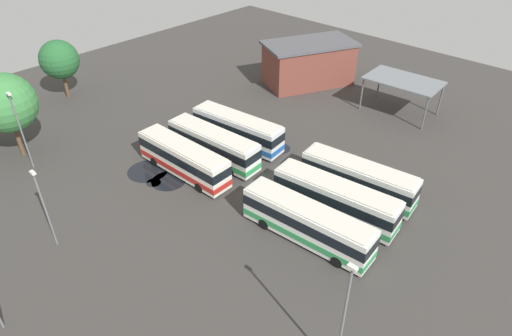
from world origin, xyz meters
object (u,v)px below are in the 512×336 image
bus_row1_slot0 (237,129)px  depot_building (309,63)px  maintenance_shelter (404,82)px  bus_row0_slot0 (358,179)px  lamp_post_by_building (20,128)px  bus_row0_slot2 (307,223)px  bus_row0_slot1 (335,199)px  tree_north_edge (59,60)px  tree_east_edge (6,103)px  lamp_post_far_corner (44,206)px  bus_row1_slot2 (183,158)px  lamp_post_mid_lot (344,318)px  bus_row1_slot1 (213,145)px

bus_row1_slot0 → depot_building: size_ratio=0.80×
maintenance_shelter → bus_row0_slot0: bearing=106.3°
lamp_post_by_building → bus_row0_slot2: bearing=-158.6°
bus_row0_slot1 → tree_north_edge: size_ratio=1.51×
bus_row1_slot0 → tree_east_edge: tree_east_edge is taller
lamp_post_far_corner → bus_row1_slot2: bearing=-89.6°
bus_row1_slot0 → depot_building: bearing=-76.8°
bus_row1_slot2 → depot_building: bearing=-80.2°
bus_row1_slot0 → lamp_post_by_building: lamp_post_by_building is taller
lamp_post_far_corner → tree_north_edge: (25.42, -14.62, 1.11)m
bus_row0_slot0 → maintenance_shelter: size_ratio=1.23×
depot_building → lamp_post_mid_lot: bearing=129.6°
tree_north_edge → depot_building: bearing=-129.4°
lamp_post_far_corner → tree_north_edge: 29.35m
depot_building → bus_row0_slot1: bearing=132.0°
bus_row1_slot0 → bus_row1_slot2: (-0.20, 7.80, 0.00)m
bus_row0_slot2 → lamp_post_far_corner: (14.73, 14.44, 2.26)m
maintenance_shelter → lamp_post_by_building: (21.67, 36.83, 0.50)m
depot_building → tree_east_edge: 37.60m
bus_row0_slot1 → lamp_post_far_corner: lamp_post_far_corner is taller
depot_building → maintenance_shelter: (-13.81, -0.63, 1.13)m
lamp_post_mid_lot → tree_north_edge: lamp_post_mid_lot is taller
bus_row1_slot1 → depot_building: size_ratio=0.79×
bus_row0_slot1 → bus_row1_slot2: same height
lamp_post_far_corner → tree_north_edge: bearing=-29.9°
bus_row1_slot1 → lamp_post_mid_lot: size_ratio=1.19×
depot_building → lamp_post_by_building: 37.08m
bus_row0_slot1 → bus_row0_slot2: size_ratio=0.99×
bus_row1_slot2 → maintenance_shelter: (-9.28, -26.90, 2.30)m
bus_row1_slot0 → bus_row0_slot0: bearing=-176.0°
lamp_post_far_corner → tree_east_edge: 16.33m
depot_building → lamp_post_by_building: bearing=77.7°
bus_row0_slot1 → bus_row0_slot2: same height
lamp_post_by_building → lamp_post_far_corner: lamp_post_by_building is taller
lamp_post_mid_lot → tree_east_edge: bearing=3.2°
bus_row0_slot2 → lamp_post_mid_lot: lamp_post_mid_lot is taller
depot_building → maintenance_shelter: bearing=-177.4°
depot_building → tree_north_edge: size_ratio=1.82×
bus_row0_slot1 → lamp_post_mid_lot: bearing=125.0°
depot_building → lamp_post_far_corner: lamp_post_far_corner is taller
depot_building → lamp_post_by_building: size_ratio=1.67×
bus_row1_slot0 → lamp_post_mid_lot: 28.12m
bus_row1_slot0 → tree_east_edge: 23.57m
bus_row0_slot1 → tree_east_edge: bearing=25.5°
lamp_post_far_corner → maintenance_shelter: bearing=-102.8°
maintenance_shelter → tree_east_edge: 44.15m
bus_row1_slot2 → lamp_post_by_building: 16.12m
maintenance_shelter → lamp_post_mid_lot: lamp_post_mid_lot is taller
lamp_post_by_building → tree_north_edge: bearing=-39.9°
bus_row0_slot0 → tree_north_edge: bearing=11.2°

